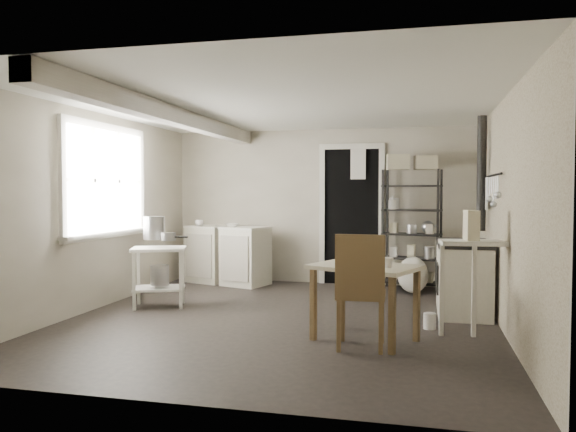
% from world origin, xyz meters
% --- Properties ---
extents(floor, '(5.00, 5.00, 0.00)m').
position_xyz_m(floor, '(0.00, 0.00, 0.00)').
color(floor, black).
rests_on(floor, ground).
extents(ceiling, '(5.00, 5.00, 0.00)m').
position_xyz_m(ceiling, '(0.00, 0.00, 2.30)').
color(ceiling, white).
rests_on(ceiling, wall_back).
extents(wall_back, '(4.50, 0.02, 2.30)m').
position_xyz_m(wall_back, '(0.00, 2.50, 1.15)').
color(wall_back, '#BBB3A0').
rests_on(wall_back, ground).
extents(wall_front, '(4.50, 0.02, 2.30)m').
position_xyz_m(wall_front, '(0.00, -2.50, 1.15)').
color(wall_front, '#BBB3A0').
rests_on(wall_front, ground).
extents(wall_left, '(0.02, 5.00, 2.30)m').
position_xyz_m(wall_left, '(-2.25, 0.00, 1.15)').
color(wall_left, '#BBB3A0').
rests_on(wall_left, ground).
extents(wall_right, '(0.02, 5.00, 2.30)m').
position_xyz_m(wall_right, '(2.25, 0.00, 1.15)').
color(wall_right, '#BBB3A0').
rests_on(wall_right, ground).
extents(window, '(0.12, 1.76, 1.28)m').
position_xyz_m(window, '(-2.22, 0.20, 1.50)').
color(window, white).
rests_on(window, wall_left).
extents(doorway, '(0.96, 0.10, 2.08)m').
position_xyz_m(doorway, '(0.45, 2.47, 1.00)').
color(doorway, white).
rests_on(doorway, ground).
extents(ceiling_beam, '(0.18, 5.00, 0.18)m').
position_xyz_m(ceiling_beam, '(-1.20, 0.00, 2.20)').
color(ceiling_beam, white).
rests_on(ceiling_beam, ceiling).
extents(wallpaper_panel, '(0.01, 5.00, 2.30)m').
position_xyz_m(wallpaper_panel, '(2.24, 0.00, 1.15)').
color(wallpaper_panel, '#BCB399').
rests_on(wallpaper_panel, wall_right).
extents(utensil_rail, '(0.06, 1.20, 0.44)m').
position_xyz_m(utensil_rail, '(2.19, 0.60, 1.55)').
color(utensil_rail, '#BDBDBF').
rests_on(utensil_rail, wall_right).
extents(prep_table, '(0.74, 0.63, 0.71)m').
position_xyz_m(prep_table, '(-1.58, 0.31, 0.40)').
color(prep_table, white).
rests_on(prep_table, ground).
extents(stockpot, '(0.27, 0.27, 0.28)m').
position_xyz_m(stockpot, '(-1.66, 0.34, 0.94)').
color(stockpot, '#BDBDBF').
rests_on(stockpot, prep_table).
extents(saucepan, '(0.18, 0.18, 0.09)m').
position_xyz_m(saucepan, '(-1.41, 0.21, 0.85)').
color(saucepan, '#BDBDBF').
rests_on(saucepan, prep_table).
extents(bucket, '(0.27, 0.27, 0.24)m').
position_xyz_m(bucket, '(-1.55, 0.27, 0.39)').
color(bucket, '#BDBDBF').
rests_on(bucket, prep_table).
extents(base_cabinets, '(1.41, 0.93, 0.86)m').
position_xyz_m(base_cabinets, '(-1.36, 2.13, 0.46)').
color(base_cabinets, beige).
rests_on(base_cabinets, ground).
extents(mixing_bowl, '(0.28, 0.28, 0.06)m').
position_xyz_m(mixing_bowl, '(-1.26, 2.05, 0.95)').
color(mixing_bowl, white).
rests_on(mixing_bowl, base_cabinets).
extents(counter_cup, '(0.15, 0.15, 0.10)m').
position_xyz_m(counter_cup, '(-1.75, 1.97, 0.97)').
color(counter_cup, white).
rests_on(counter_cup, base_cabinets).
extents(shelf_rack, '(0.84, 0.45, 1.68)m').
position_xyz_m(shelf_rack, '(1.33, 2.19, 0.95)').
color(shelf_rack, black).
rests_on(shelf_rack, ground).
extents(shelf_jar, '(0.11, 0.11, 0.19)m').
position_xyz_m(shelf_jar, '(1.06, 2.14, 1.37)').
color(shelf_jar, white).
rests_on(shelf_jar, shelf_rack).
extents(storage_box_a, '(0.34, 0.31, 0.21)m').
position_xyz_m(storage_box_a, '(1.13, 2.18, 2.01)').
color(storage_box_a, beige).
rests_on(storage_box_a, shelf_rack).
extents(storage_box_b, '(0.32, 0.31, 0.19)m').
position_xyz_m(storage_box_b, '(1.51, 2.20, 1.99)').
color(storage_box_b, beige).
rests_on(storage_box_b, shelf_rack).
extents(stove, '(0.57, 1.03, 0.81)m').
position_xyz_m(stove, '(1.92, 0.75, 0.44)').
color(stove, beige).
rests_on(stove, ground).
extents(stovepipe, '(0.13, 0.13, 1.45)m').
position_xyz_m(stovepipe, '(2.15, 1.26, 1.59)').
color(stovepipe, black).
rests_on(stovepipe, stove).
extents(side_ledge, '(0.63, 0.38, 0.91)m').
position_xyz_m(side_ledge, '(1.92, -0.29, 0.43)').
color(side_ledge, white).
rests_on(side_ledge, ground).
extents(oats_box, '(0.14, 0.20, 0.28)m').
position_xyz_m(oats_box, '(1.91, -0.28, 1.01)').
color(oats_box, beige).
rests_on(oats_box, side_ledge).
extents(work_table, '(1.10, 0.95, 0.70)m').
position_xyz_m(work_table, '(0.95, -0.67, 0.38)').
color(work_table, beige).
rests_on(work_table, ground).
extents(table_cup, '(0.12, 0.12, 0.09)m').
position_xyz_m(table_cup, '(1.17, -0.80, 0.81)').
color(table_cup, white).
rests_on(table_cup, work_table).
extents(chair, '(0.43, 0.45, 1.01)m').
position_xyz_m(chair, '(0.94, -0.90, 0.48)').
color(chair, brown).
rests_on(chair, ground).
extents(flour_sack, '(0.42, 0.36, 0.49)m').
position_xyz_m(flour_sack, '(1.35, 1.93, 0.24)').
color(flour_sack, silver).
rests_on(flour_sack, ground).
extents(floor_crock, '(0.13, 0.13, 0.16)m').
position_xyz_m(floor_crock, '(1.55, -0.07, 0.08)').
color(floor_crock, white).
rests_on(floor_crock, ground).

